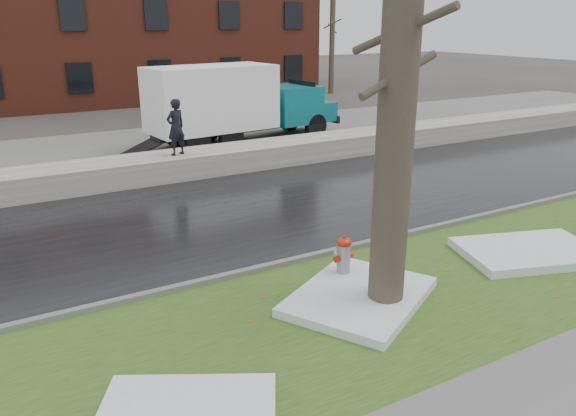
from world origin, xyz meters
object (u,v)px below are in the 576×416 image
fire_hydrant (343,256)px  worker (176,127)px  tree (399,80)px  box_truck (234,102)px

fire_hydrant → worker: (-0.23, 8.68, 1.10)m
fire_hydrant → tree: 3.57m
fire_hydrant → tree: tree is taller
fire_hydrant → tree: (0.07, -1.18, 3.37)m
box_truck → worker: bearing=-140.3°
tree → worker: size_ratio=4.39×
tree → worker: 10.12m
tree → worker: bearing=91.8°
worker → fire_hydrant: bearing=72.7°
box_truck → worker: 5.36m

